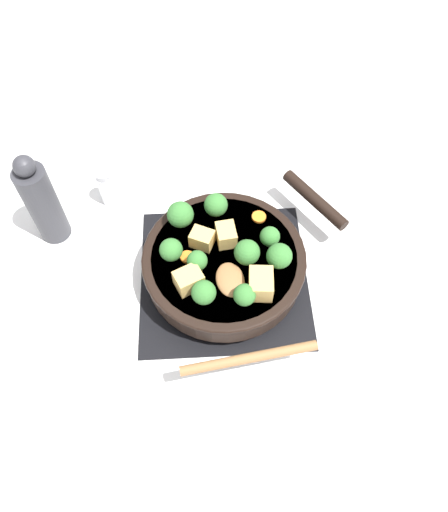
% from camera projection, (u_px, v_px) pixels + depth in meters
% --- Properties ---
extents(ground_plane, '(2.40, 2.40, 0.00)m').
position_uv_depth(ground_plane, '(224.00, 278.00, 0.94)').
color(ground_plane, white).
extents(front_burner_grate, '(0.31, 0.31, 0.03)m').
position_uv_depth(front_burner_grate, '(224.00, 275.00, 0.93)').
color(front_burner_grate, black).
rests_on(front_burner_grate, ground_plane).
extents(skillet_pan, '(0.38, 0.34, 0.05)m').
position_uv_depth(skillet_pan, '(225.00, 262.00, 0.89)').
color(skillet_pan, black).
rests_on(skillet_pan, front_burner_grate).
extents(wooden_spoon, '(0.21, 0.20, 0.02)m').
position_uv_depth(wooden_spoon, '(240.00, 321.00, 0.80)').
color(wooden_spoon, olive).
rests_on(wooden_spoon, skillet_pan).
extents(tofu_cube_center_large, '(0.05, 0.04, 0.03)m').
position_uv_depth(tofu_cube_center_large, '(202.00, 239.00, 0.87)').
color(tofu_cube_center_large, tan).
rests_on(tofu_cube_center_large, skillet_pan).
extents(tofu_cube_near_handle, '(0.04, 0.05, 0.04)m').
position_uv_depth(tofu_cube_near_handle, '(261.00, 284.00, 0.82)').
color(tofu_cube_near_handle, tan).
rests_on(tofu_cube_near_handle, skillet_pan).
extents(tofu_cube_east_chunk, '(0.06, 0.05, 0.04)m').
position_uv_depth(tofu_cube_east_chunk, '(189.00, 280.00, 0.83)').
color(tofu_cube_east_chunk, tan).
rests_on(tofu_cube_east_chunk, skillet_pan).
extents(tofu_cube_west_chunk, '(0.04, 0.05, 0.03)m').
position_uv_depth(tofu_cube_west_chunk, '(226.00, 235.00, 0.88)').
color(tofu_cube_west_chunk, tan).
rests_on(tofu_cube_west_chunk, skillet_pan).
extents(broccoli_floret_near_spoon, '(0.04, 0.04, 0.04)m').
position_uv_depth(broccoli_floret_near_spoon, '(270.00, 237.00, 0.86)').
color(broccoli_floret_near_spoon, '#709956').
rests_on(broccoli_floret_near_spoon, skillet_pan).
extents(broccoli_floret_center_top, '(0.05, 0.05, 0.05)m').
position_uv_depth(broccoli_floret_center_top, '(180.00, 215.00, 0.88)').
color(broccoli_floret_center_top, '#709956').
rests_on(broccoli_floret_center_top, skillet_pan).
extents(broccoli_floret_east_rim, '(0.04, 0.04, 0.05)m').
position_uv_depth(broccoli_floret_east_rim, '(216.00, 205.00, 0.90)').
color(broccoli_floret_east_rim, '#709956').
rests_on(broccoli_floret_east_rim, skillet_pan).
extents(broccoli_floret_west_rim, '(0.04, 0.04, 0.04)m').
position_uv_depth(broccoli_floret_west_rim, '(244.00, 295.00, 0.80)').
color(broccoli_floret_west_rim, '#709956').
rests_on(broccoli_floret_west_rim, skillet_pan).
extents(broccoli_floret_north_edge, '(0.04, 0.04, 0.04)m').
position_uv_depth(broccoli_floret_north_edge, '(197.00, 261.00, 0.84)').
color(broccoli_floret_north_edge, '#709956').
rests_on(broccoli_floret_north_edge, skillet_pan).
extents(broccoli_floret_south_cluster, '(0.04, 0.04, 0.05)m').
position_uv_depth(broccoli_floret_south_cluster, '(171.00, 252.00, 0.84)').
color(broccoli_floret_south_cluster, '#709956').
rests_on(broccoli_floret_south_cluster, skillet_pan).
extents(broccoli_floret_mid_floret, '(0.04, 0.04, 0.05)m').
position_uv_depth(broccoli_floret_mid_floret, '(279.00, 256.00, 0.84)').
color(broccoli_floret_mid_floret, '#709956').
rests_on(broccoli_floret_mid_floret, skillet_pan).
extents(broccoli_floret_small_inner, '(0.04, 0.04, 0.05)m').
position_uv_depth(broccoli_floret_small_inner, '(247.00, 253.00, 0.84)').
color(broccoli_floret_small_inner, '#709956').
rests_on(broccoli_floret_small_inner, skillet_pan).
extents(broccoli_floret_tall_stem, '(0.04, 0.04, 0.05)m').
position_uv_depth(broccoli_floret_tall_stem, '(204.00, 293.00, 0.80)').
color(broccoli_floret_tall_stem, '#709956').
rests_on(broccoli_floret_tall_stem, skillet_pan).
extents(carrot_slice_orange_thin, '(0.02, 0.02, 0.01)m').
position_uv_depth(carrot_slice_orange_thin, '(187.00, 259.00, 0.87)').
color(carrot_slice_orange_thin, orange).
rests_on(carrot_slice_orange_thin, skillet_pan).
extents(carrot_slice_near_center, '(0.03, 0.03, 0.01)m').
position_uv_depth(carrot_slice_near_center, '(259.00, 217.00, 0.91)').
color(carrot_slice_near_center, orange).
rests_on(carrot_slice_near_center, skillet_pan).
extents(pepper_mill, '(0.06, 0.06, 0.21)m').
position_uv_depth(pepper_mill, '(42.00, 202.00, 0.91)').
color(pepper_mill, '#333338').
rests_on(pepper_mill, ground_plane).
extents(salt_shaker, '(0.04, 0.04, 0.09)m').
position_uv_depth(salt_shaker, '(108.00, 187.00, 1.00)').
color(salt_shaker, white).
rests_on(salt_shaker, ground_plane).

